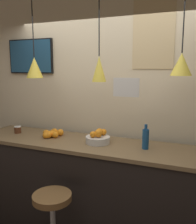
{
  "coord_description": "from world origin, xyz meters",
  "views": [
    {
      "loc": [
        1.01,
        -1.83,
        1.92
      ],
      "look_at": [
        0.0,
        0.6,
        1.45
      ],
      "focal_mm": 40.0,
      "sensor_mm": 36.0,
      "label": 1
    }
  ],
  "objects_px": {
    "juice_bottle": "(146,139)",
    "spread_jar": "(18,130)",
    "mounted_tv": "(31,56)",
    "bar_stool": "(53,217)",
    "fruit_bowl": "(98,138)"
  },
  "relations": [
    {
      "from": "juice_bottle",
      "to": "mounted_tv",
      "type": "xyz_separation_m",
      "value": [
        -1.67,
        0.38,
        0.86
      ]
    },
    {
      "from": "fruit_bowl",
      "to": "juice_bottle",
      "type": "xyz_separation_m",
      "value": [
        0.53,
        -0.0,
        0.05
      ]
    },
    {
      "from": "bar_stool",
      "to": "spread_jar",
      "type": "bearing_deg",
      "value": 145.66
    },
    {
      "from": "bar_stool",
      "to": "juice_bottle",
      "type": "distance_m",
      "value": 1.18
    },
    {
      "from": "juice_bottle",
      "to": "spread_jar",
      "type": "distance_m",
      "value": 1.63
    },
    {
      "from": "fruit_bowl",
      "to": "spread_jar",
      "type": "bearing_deg",
      "value": -179.86
    },
    {
      "from": "spread_jar",
      "to": "juice_bottle",
      "type": "bearing_deg",
      "value": 0.0
    },
    {
      "from": "juice_bottle",
      "to": "fruit_bowl",
      "type": "bearing_deg",
      "value": 179.71
    },
    {
      "from": "fruit_bowl",
      "to": "mounted_tv",
      "type": "xyz_separation_m",
      "value": [
        -1.14,
        0.37,
        0.91
      ]
    },
    {
      "from": "mounted_tv",
      "to": "bar_stool",
      "type": "bearing_deg",
      "value": -46.71
    },
    {
      "from": "spread_jar",
      "to": "mounted_tv",
      "type": "bearing_deg",
      "value": 95.3
    },
    {
      "from": "fruit_bowl",
      "to": "juice_bottle",
      "type": "relative_size",
      "value": 1.05
    },
    {
      "from": "fruit_bowl",
      "to": "spread_jar",
      "type": "distance_m",
      "value": 1.11
    },
    {
      "from": "bar_stool",
      "to": "fruit_bowl",
      "type": "relative_size",
      "value": 2.82
    },
    {
      "from": "juice_bottle",
      "to": "spread_jar",
      "type": "xyz_separation_m",
      "value": [
        -1.63,
        0.0,
        -0.06
      ]
    }
  ]
}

